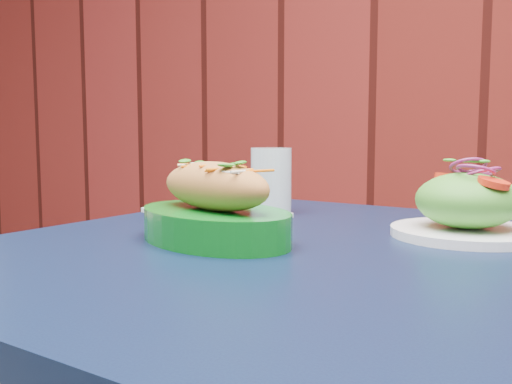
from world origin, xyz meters
The scene contains 4 objects.
cafe_table centered at (0.49, 1.53, 0.66)m, with size 0.82×0.82×0.75m.
banh_mi_basket centered at (0.36, 1.49, 0.79)m, with size 0.27×0.22×0.11m.
salad_plate centered at (0.62, 1.69, 0.79)m, with size 0.20×0.20×0.10m.
water_glass centered at (0.29, 1.74, 0.81)m, with size 0.07×0.07×0.11m, color silver.
Camera 1 is at (0.79, 0.92, 0.89)m, focal length 40.00 mm.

